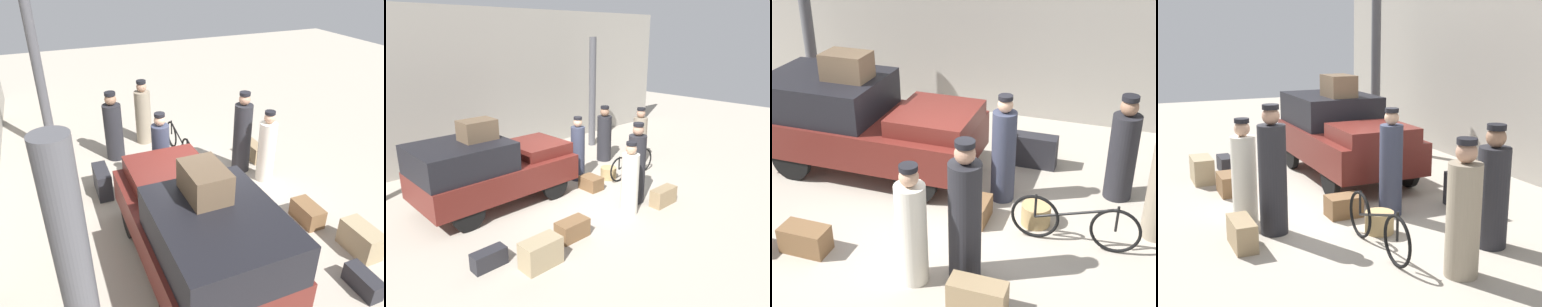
% 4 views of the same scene
% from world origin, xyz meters
% --- Properties ---
extents(ground_plane, '(30.00, 30.00, 0.00)m').
position_xyz_m(ground_plane, '(0.00, 0.00, 0.00)').
color(ground_plane, '#A89E8E').
extents(station_building_facade, '(16.00, 0.15, 4.50)m').
position_xyz_m(station_building_facade, '(0.00, 4.08, 2.25)').
color(station_building_facade, gray).
rests_on(station_building_facade, ground).
extents(canopy_pillar_left, '(0.23, 0.23, 3.65)m').
position_xyz_m(canopy_pillar_left, '(-3.95, 2.75, 1.83)').
color(canopy_pillar_left, '#4C4C51').
rests_on(canopy_pillar_left, ground).
extents(truck, '(3.59, 1.73, 1.58)m').
position_xyz_m(truck, '(-1.85, 0.96, 0.87)').
color(truck, black).
rests_on(truck, ground).
extents(bicycle, '(1.76, 0.04, 0.72)m').
position_xyz_m(bicycle, '(1.89, -0.16, 0.35)').
color(bicycle, black).
rests_on(bicycle, ground).
extents(wicker_basket, '(0.42, 0.42, 0.32)m').
position_xyz_m(wicker_basket, '(1.31, 0.17, 0.16)').
color(wicker_basket, tan).
rests_on(wicker_basket, ground).
extents(porter_carrying_trunk, '(0.40, 0.40, 1.89)m').
position_xyz_m(porter_carrying_trunk, '(0.69, -1.23, 0.87)').
color(porter_carrying_trunk, '#232328').
rests_on(porter_carrying_trunk, ground).
extents(porter_standing_middle, '(0.44, 0.44, 1.69)m').
position_xyz_m(porter_standing_middle, '(2.37, 1.33, 0.76)').
color(porter_standing_middle, '#232328').
rests_on(porter_standing_middle, ground).
extents(porter_with_bicycle, '(0.38, 0.38, 1.62)m').
position_xyz_m(porter_with_bicycle, '(0.12, -1.51, 0.74)').
color(porter_with_bicycle, silver).
rests_on(porter_with_bicycle, ground).
extents(porter_lifting_near_truck, '(0.41, 0.41, 1.69)m').
position_xyz_m(porter_lifting_near_truck, '(2.96, 0.43, 0.77)').
color(porter_lifting_near_truck, gray).
rests_on(porter_lifting_near_truck, ground).
extents(conductor_in_dark_uniform, '(0.37, 0.37, 1.72)m').
position_xyz_m(conductor_in_dark_uniform, '(0.66, 0.70, 0.79)').
color(conductor_in_dark_uniform, '#33384C').
rests_on(conductor_in_dark_uniform, ground).
extents(trunk_wicker_pale, '(0.71, 0.38, 0.49)m').
position_xyz_m(trunk_wicker_pale, '(-2.49, -1.75, 0.25)').
color(trunk_wicker_pale, '#9E8966').
rests_on(trunk_wicker_pale, ground).
extents(trunk_large_brown, '(0.64, 0.35, 0.37)m').
position_xyz_m(trunk_large_brown, '(-1.49, -1.44, 0.18)').
color(trunk_large_brown, brown).
rests_on(trunk_large_brown, ground).
extents(suitcase_tan_flat, '(0.40, 0.53, 0.33)m').
position_xyz_m(suitcase_tan_flat, '(0.45, -0.02, 0.17)').
color(suitcase_tan_flat, brown).
rests_on(suitcase_tan_flat, ground).
extents(trunk_umber_medium, '(0.68, 0.29, 0.40)m').
position_xyz_m(trunk_umber_medium, '(1.03, -1.78, 0.20)').
color(trunk_umber_medium, '#937A56').
rests_on(trunk_umber_medium, ground).
extents(suitcase_small_leather, '(0.74, 0.29, 0.57)m').
position_xyz_m(suitcase_small_leather, '(0.93, 1.92, 0.28)').
color(suitcase_small_leather, '#232328').
rests_on(suitcase_small_leather, ground).
extents(suitcase_black_upright, '(0.60, 0.26, 0.31)m').
position_xyz_m(suitcase_black_upright, '(-3.15, -1.18, 0.16)').
color(suitcase_black_upright, '#232328').
rests_on(suitcase_black_upright, ground).
extents(trunk_on_truck_roof, '(0.74, 0.53, 0.44)m').
position_xyz_m(trunk_on_truck_roof, '(-2.05, 0.96, 1.80)').
color(trunk_on_truck_roof, brown).
rests_on(trunk_on_truck_roof, truck).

